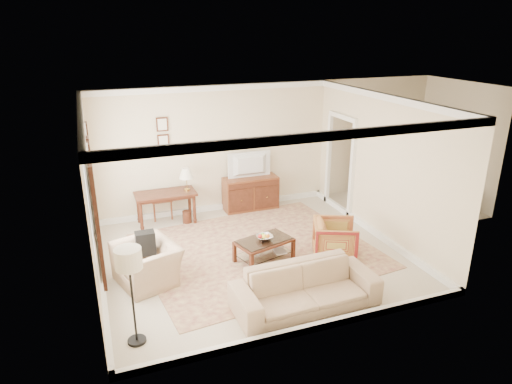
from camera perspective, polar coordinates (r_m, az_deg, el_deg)
room_shell at (r=7.89m, az=-0.60°, el=8.18°), size 5.51×5.01×2.91m
annex_bedroom at (r=11.63m, az=18.65°, el=0.12°), size 3.00×2.70×2.90m
window_front at (r=7.03m, az=-19.68°, el=-2.37°), size 0.12×1.56×1.80m
window_rear at (r=8.55m, az=-20.03°, el=1.48°), size 0.12×1.56×1.80m
doorway at (r=10.69m, az=10.43°, el=3.29°), size 0.10×1.12×2.25m
rug at (r=8.91m, az=0.05°, el=-7.28°), size 4.60×4.06×0.01m
writing_desk at (r=10.06m, az=-11.25°, el=-0.69°), size 1.30×0.65×0.71m
desk_chair at (r=10.41m, az=-11.83°, el=-0.46°), size 0.52×0.52×1.05m
desk_lamp at (r=10.02m, az=-8.68°, el=1.58°), size 0.32×0.32×0.50m
framed_prints at (r=10.08m, az=-11.58°, el=7.29°), size 0.25×0.04×0.68m
sideboard at (r=10.74m, az=-0.68°, el=-0.15°), size 1.27×0.49×0.78m
tv at (r=10.45m, az=-0.67°, el=4.35°), size 0.98×0.56×0.13m
coffee_table at (r=8.41m, az=1.02°, el=-6.58°), size 1.14×0.85×0.43m
fruit_bowl at (r=8.34m, az=1.08°, el=-5.60°), size 0.42×0.42×0.10m
book_a at (r=8.43m, az=-0.58°, el=-7.68°), size 0.24×0.21×0.38m
book_b at (r=8.52m, az=2.28°, el=-7.43°), size 0.28×0.06×0.38m
striped_armchair at (r=8.64m, az=9.86°, el=-5.62°), size 0.97×0.99×0.79m
club_armchair at (r=7.91m, az=-13.49°, el=-7.94°), size 0.96×1.20×0.91m
backpack at (r=7.91m, az=-13.67°, el=-5.93°), size 0.36×0.39×0.40m
sofa at (r=7.09m, az=6.25°, el=-11.10°), size 2.25×0.70×0.87m
floor_lamp at (r=6.17m, az=-15.59°, el=-8.88°), size 0.35×0.35×1.43m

